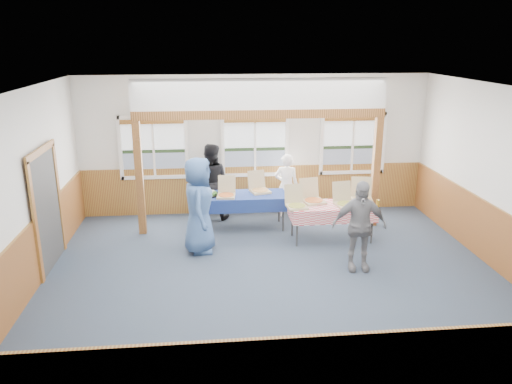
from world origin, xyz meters
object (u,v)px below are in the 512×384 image
Objects in this scene: woman_white at (286,186)px; woman_black at (211,182)px; table_right at (332,207)px; table_left at (245,197)px; person_grey at (359,226)px; man_blue at (199,205)px.

woman_black is at bearing 6.74° from woman_white.
woman_black is at bearing 171.48° from table_right.
table_left is 1.01m from woman_black.
person_grey is at bearing -45.62° from table_left.
woman_black reaches higher than woman_white.
woman_white is at bearing -47.38° from man_blue.
table_right is at bearing 157.75° from woman_black.
man_blue is (-0.24, -1.85, 0.06)m from woman_black.
table_right is 1.13× the size of person_grey.
woman_white is (1.00, 0.57, 0.05)m from table_left.
man_blue is at bearing 163.41° from person_grey.
woman_white is 0.86× the size of woman_black.
woman_black reaches higher than person_grey.
table_left is 1.91m from table_right.
table_left is 0.99× the size of man_blue.
table_right is at bearing -21.72° from table_left.
table_left is 1.12× the size of person_grey.
man_blue reaches higher than woman_white.
woman_white is at bearing 111.02° from person_grey.
person_grey is (0.85, -2.80, 0.07)m from woman_white.
man_blue is 3.00m from person_grey.
table_right is 1.07× the size of woman_black.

